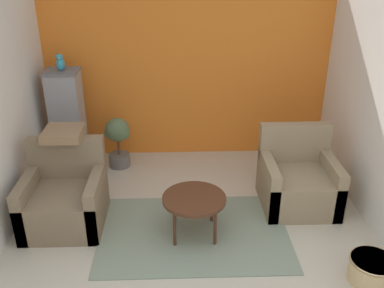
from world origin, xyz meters
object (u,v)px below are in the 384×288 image
(birdcage, at_px, (68,122))
(armchair_right, at_px, (298,182))
(wicker_basket, at_px, (372,269))
(parrot, at_px, (60,63))
(potted_plant, at_px, (118,138))
(armchair_left, at_px, (65,200))
(coffee_table, at_px, (194,201))

(birdcage, bearing_deg, armchair_right, -19.55)
(armchair_right, bearing_deg, wicker_basket, -75.03)
(parrot, xyz_separation_m, potted_plant, (0.65, 0.02, -1.08))
(birdcage, xyz_separation_m, potted_plant, (0.65, 0.02, -0.26))
(birdcage, relative_size, wicker_basket, 3.28)
(armchair_left, relative_size, potted_plant, 1.27)
(birdcage, bearing_deg, wicker_basket, -36.06)
(coffee_table, height_order, parrot, parrot)
(coffee_table, bearing_deg, armchair_left, 169.82)
(coffee_table, distance_m, wicker_basket, 1.84)
(armchair_left, distance_m, potted_plant, 1.44)
(coffee_table, height_order, wicker_basket, coffee_table)
(armchair_left, relative_size, wicker_basket, 2.15)
(birdcage, height_order, wicker_basket, birdcage)
(parrot, height_order, potted_plant, parrot)
(armchair_left, bearing_deg, armchair_right, 6.30)
(coffee_table, distance_m, birdcage, 2.32)
(parrot, relative_size, potted_plant, 0.31)
(potted_plant, xyz_separation_m, wicker_basket, (2.65, -2.42, -0.31))
(armchair_left, distance_m, armchair_right, 2.74)
(armchair_right, xyz_separation_m, potted_plant, (-2.28, 1.06, 0.14))
(armchair_right, xyz_separation_m, wicker_basket, (0.36, -1.36, -0.16))
(armchair_right, height_order, birdcage, birdcage)
(coffee_table, relative_size, birdcage, 0.48)
(armchair_left, height_order, birdcage, birdcage)
(potted_plant, height_order, wicker_basket, potted_plant)
(wicker_basket, bearing_deg, armchair_left, 161.05)
(armchair_left, xyz_separation_m, birdcage, (-0.21, 1.34, 0.40))
(armchair_left, bearing_deg, parrot, 99.04)
(parrot, bearing_deg, potted_plant, 1.42)
(coffee_table, distance_m, parrot, 2.56)
(armchair_left, distance_m, wicker_basket, 3.26)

